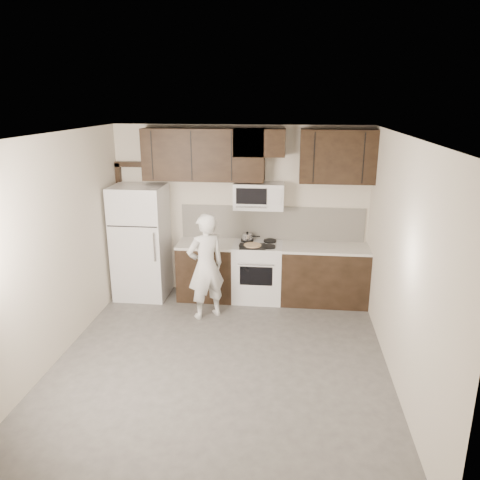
% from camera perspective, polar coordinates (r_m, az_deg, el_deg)
% --- Properties ---
extents(floor, '(4.50, 4.50, 0.00)m').
position_cam_1_polar(floor, '(5.89, -2.35, -14.62)').
color(floor, '#4D4B48').
rests_on(floor, ground).
extents(back_wall, '(4.00, 0.00, 4.00)m').
position_cam_1_polar(back_wall, '(7.46, 0.10, 3.49)').
color(back_wall, beige).
rests_on(back_wall, ground).
extents(ceiling, '(4.50, 4.50, 0.00)m').
position_cam_1_polar(ceiling, '(5.04, -2.73, 12.58)').
color(ceiling, white).
rests_on(ceiling, back_wall).
extents(counter_run, '(2.95, 0.64, 0.91)m').
position_cam_1_polar(counter_run, '(7.38, 4.50, -3.96)').
color(counter_run, black).
rests_on(counter_run, floor).
extents(stove, '(0.76, 0.66, 0.94)m').
position_cam_1_polar(stove, '(7.39, 2.15, -3.85)').
color(stove, silver).
rests_on(stove, floor).
extents(backsplash, '(2.90, 0.02, 0.54)m').
position_cam_1_polar(backsplash, '(7.45, 3.91, 2.09)').
color(backsplash, silver).
rests_on(backsplash, counter_run).
extents(upper_cabinets, '(3.48, 0.35, 0.78)m').
position_cam_1_polar(upper_cabinets, '(7.10, 1.64, 10.45)').
color(upper_cabinets, black).
rests_on(upper_cabinets, back_wall).
extents(microwave, '(0.76, 0.42, 0.40)m').
position_cam_1_polar(microwave, '(7.18, 2.32, 5.40)').
color(microwave, silver).
rests_on(microwave, upper_cabinets).
extents(refrigerator, '(0.80, 0.76, 1.80)m').
position_cam_1_polar(refrigerator, '(7.56, -11.97, -0.24)').
color(refrigerator, silver).
rests_on(refrigerator, floor).
extents(door_trim, '(0.50, 0.08, 2.12)m').
position_cam_1_polar(door_trim, '(7.88, -13.97, 2.95)').
color(door_trim, black).
rests_on(door_trim, floor).
extents(saucepan, '(0.28, 0.16, 0.16)m').
position_cam_1_polar(saucepan, '(7.39, 0.90, 0.34)').
color(saucepan, silver).
rests_on(saucepan, stove).
extents(baking_tray, '(0.42, 0.32, 0.02)m').
position_cam_1_polar(baking_tray, '(7.11, 1.53, -0.78)').
color(baking_tray, black).
rests_on(baking_tray, counter_run).
extents(pizza, '(0.29, 0.29, 0.02)m').
position_cam_1_polar(pizza, '(7.10, 1.53, -0.62)').
color(pizza, '#C8B586').
rests_on(pizza, baking_tray).
extents(person, '(0.68, 0.63, 1.56)m').
position_cam_1_polar(person, '(6.70, -4.20, -3.23)').
color(person, white).
rests_on(person, floor).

